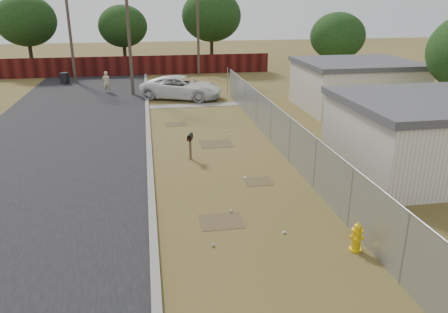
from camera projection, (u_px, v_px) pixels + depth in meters
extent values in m
plane|color=brown|center=(220.00, 166.00, 18.92)|extent=(120.00, 120.00, 0.00)
cube|color=black|center=(69.00, 125.00, 25.10)|extent=(9.00, 60.00, 0.02)
cube|color=gray|center=(148.00, 120.00, 25.82)|extent=(0.25, 60.00, 0.12)
cube|color=gray|center=(192.00, 106.00, 29.57)|extent=(6.20, 1.00, 0.03)
cylinder|color=gray|center=(404.00, 249.00, 10.76)|extent=(0.06, 0.06, 2.00)
cylinder|color=gray|center=(350.00, 198.00, 13.54)|extent=(0.06, 0.06, 2.00)
cylinder|color=gray|center=(315.00, 164.00, 16.31)|extent=(0.06, 0.06, 2.00)
cylinder|color=gray|center=(290.00, 140.00, 19.09)|extent=(0.06, 0.06, 2.00)
cylinder|color=gray|center=(271.00, 122.00, 21.87)|extent=(0.06, 0.06, 2.00)
cylinder|color=gray|center=(256.00, 108.00, 24.65)|extent=(0.06, 0.06, 2.00)
cylinder|color=gray|center=(245.00, 97.00, 27.43)|extent=(0.06, 0.06, 2.00)
cylinder|color=gray|center=(235.00, 88.00, 30.21)|extent=(0.06, 0.06, 2.00)
cylinder|color=gray|center=(227.00, 81.00, 32.99)|extent=(0.06, 0.06, 2.00)
cylinder|color=gray|center=(284.00, 112.00, 19.68)|extent=(0.04, 26.00, 0.04)
cube|color=gray|center=(283.00, 133.00, 20.02)|extent=(0.01, 26.00, 2.00)
cube|color=black|center=(283.00, 148.00, 20.27)|extent=(0.03, 26.00, 0.60)
cube|color=#4E1410|center=(113.00, 66.00, 40.79)|extent=(30.00, 0.12, 1.80)
cylinder|color=#4C3E33|center=(129.00, 33.00, 31.56)|extent=(0.24, 0.24, 9.00)
cylinder|color=#4C3E33|center=(70.00, 29.00, 36.29)|extent=(0.24, 0.24, 9.00)
cylinder|color=#4C3E33|center=(198.00, 26.00, 39.95)|extent=(0.24, 0.24, 9.00)
cube|color=white|center=(442.00, 138.00, 18.07)|extent=(8.00, 6.00, 2.80)
cube|color=#454549|center=(448.00, 101.00, 17.55)|extent=(8.32, 6.24, 0.30)
cube|color=white|center=(355.00, 87.00, 28.51)|extent=(7.00, 6.00, 2.80)
cube|color=#454549|center=(358.00, 63.00, 27.98)|extent=(7.28, 6.24, 0.30)
cylinder|color=black|center=(31.00, 55.00, 42.92)|extent=(0.36, 0.36, 3.30)
ellipsoid|color=black|center=(26.00, 21.00, 41.83)|extent=(5.70, 5.70, 4.84)
cylinder|color=black|center=(125.00, 54.00, 45.40)|extent=(0.36, 0.36, 2.86)
ellipsoid|color=black|center=(123.00, 26.00, 44.45)|extent=(4.94, 4.94, 4.20)
cylinder|color=black|center=(212.00, 50.00, 45.84)|extent=(0.36, 0.36, 3.52)
ellipsoid|color=black|center=(211.00, 16.00, 44.67)|extent=(6.08, 6.08, 5.17)
cylinder|color=black|center=(335.00, 67.00, 37.28)|extent=(0.36, 0.36, 2.64)
ellipsoid|color=black|center=(338.00, 36.00, 36.41)|extent=(4.56, 4.56, 3.88)
cylinder|color=#DCAE0B|center=(355.00, 249.00, 12.53)|extent=(0.47, 0.47, 0.06)
cylinder|color=#DCAE0B|center=(356.00, 240.00, 12.42)|extent=(0.33, 0.33, 0.61)
cylinder|color=#DCAE0B|center=(358.00, 230.00, 12.32)|extent=(0.43, 0.43, 0.05)
sphere|color=#DCAE0B|center=(358.00, 228.00, 12.29)|extent=(0.32, 0.32, 0.24)
cylinder|color=#DCAE0B|center=(358.00, 224.00, 12.25)|extent=(0.06, 0.06, 0.06)
cylinder|color=#DCAE0B|center=(351.00, 237.00, 12.43)|extent=(0.14, 0.15, 0.12)
cylinder|color=#DCAE0B|center=(362.00, 238.00, 12.37)|extent=(0.14, 0.15, 0.12)
cylinder|color=#DCAE0B|center=(357.00, 240.00, 12.26)|extent=(0.19, 0.18, 0.15)
cube|color=brown|center=(190.00, 149.00, 19.51)|extent=(0.11, 0.11, 0.99)
cube|color=black|center=(190.00, 138.00, 19.34)|extent=(0.31, 0.51, 0.18)
cylinder|color=black|center=(190.00, 136.00, 19.31)|extent=(0.31, 0.51, 0.18)
cube|color=#B2110C|center=(189.00, 139.00, 19.10)|extent=(0.03, 0.04, 0.10)
imported|color=silver|center=(182.00, 87.00, 31.47)|extent=(6.38, 4.78, 1.61)
imported|color=#C5BB90|center=(107.00, 82.00, 33.51)|extent=(0.64, 0.46, 1.64)
cube|color=black|center=(65.00, 78.00, 37.16)|extent=(0.70, 0.70, 0.89)
cube|color=black|center=(64.00, 73.00, 37.00)|extent=(0.77, 0.77, 0.07)
cylinder|color=black|center=(67.00, 83.00, 36.98)|extent=(0.10, 0.19, 0.18)
cylinder|color=white|center=(284.00, 232.00, 13.43)|extent=(0.12, 0.09, 0.07)
cylinder|color=#B6B7BC|center=(231.00, 211.00, 14.77)|extent=(0.09, 0.12, 0.07)
cylinder|color=white|center=(245.00, 178.00, 17.53)|extent=(0.08, 0.11, 0.07)
cylinder|color=#B6B7BC|center=(213.00, 245.00, 12.72)|extent=(0.12, 0.12, 0.07)
cylinder|color=white|center=(226.00, 131.00, 23.73)|extent=(0.11, 0.09, 0.07)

